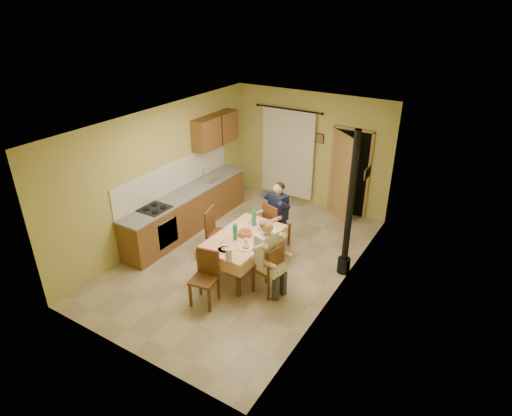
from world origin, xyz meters
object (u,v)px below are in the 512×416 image
Objects in this scene: chair_left at (220,242)px; chair_far at (276,233)px; dining_table at (244,254)px; man_right at (268,249)px; stove_flue at (348,225)px; chair_near at (205,288)px; man_far at (277,208)px; chair_right at (268,278)px.

chair_far is at bearing 124.52° from chair_left.
dining_table is at bearing 58.74° from chair_left.
man_right is 0.50× the size of stove_flue.
chair_near is at bearing -91.20° from dining_table.
chair_near is at bearing -128.91° from stove_flue.
dining_table is at bearing -76.39° from chair_far.
dining_table is at bearing -76.57° from man_far.
chair_far is 1.59m from chair_right.
chair_far reaches higher than dining_table.
stove_flue is at bearing 93.03° from chair_left.
dining_table is 0.79m from chair_right.
man_right is at bearing -142.86° from chair_near.
chair_near is 1.12m from chair_right.
chair_left reaches higher than chair_right.
man_right reaches higher than chair_near.
chair_left is 2.59m from stove_flue.
chair_right is at bearing -23.01° from dining_table.
man_right is (0.71, -0.32, 0.50)m from dining_table.
chair_left is 1.35m from man_far.
chair_left is (-1.44, 0.55, 0.00)m from chair_right.
chair_right is at bearing -125.96° from stove_flue.
stove_flue is at bearing -139.30° from chair_near.
man_far is 1.59m from man_right.
dining_table is 1.25m from man_far.
chair_near is (-0.12, -2.27, -0.00)m from chair_far.
stove_flue is (0.94, 1.28, 0.15)m from man_right.
man_far is (0.12, 2.28, 0.59)m from chair_near.
chair_right is 0.70× the size of man_far.
chair_far is (0.07, 1.13, -0.09)m from dining_table.
man_far and man_right have the same top height.
man_far reaches higher than chair_far.
chair_near is at bearing 12.30° from chair_left.
chair_near is 1.00× the size of chair_right.
chair_left reaches higher than dining_table.
dining_table is 1.65× the size of chair_left.
chair_right is 0.70× the size of man_right.
dining_table is 1.14m from chair_far.
stove_flue reaches higher than dining_table.
man_far is at bearing 90.00° from chair_far.
chair_far is at bearing -103.39° from chair_near.
chair_right reaches higher than dining_table.
chair_near and chair_right have the same top height.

